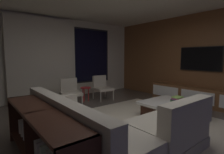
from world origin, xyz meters
TOP-DOWN VIEW (x-y plane):
  - floor at (0.00, 0.00)m, footprint 9.20×9.20m
  - back_wall_with_window at (-0.06, 3.62)m, footprint 6.60×0.30m
  - media_wall at (3.06, 0.00)m, footprint 0.12×7.80m
  - area_rug at (0.35, -0.10)m, footprint 3.20×3.80m
  - sectional_couch at (-0.81, -0.09)m, footprint 1.98×2.50m
  - coffee_table at (1.21, 0.04)m, footprint 1.16×1.16m
  - book_stack_on_coffee_table at (1.37, 0.02)m, footprint 0.25×0.20m
  - accent_chair_near_window at (1.01, 2.54)m, footprint 0.59×0.60m
  - accent_chair_by_curtain at (-0.15, 2.48)m, footprint 0.63×0.64m
  - side_stool at (0.40, 2.56)m, footprint 0.32×0.32m
  - media_console at (2.77, 0.05)m, footprint 0.46×3.10m
  - mounted_tv at (2.95, 0.25)m, footprint 0.05×1.22m
  - console_table_behind_couch at (-1.72, 0.03)m, footprint 0.40×2.10m

SIDE VIEW (x-z plane):
  - floor at x=0.00m, z-range 0.00..0.00m
  - area_rug at x=0.35m, z-range 0.00..0.01m
  - coffee_table at x=1.21m, z-range 0.01..0.37m
  - media_console at x=2.77m, z-range -0.01..0.51m
  - sectional_couch at x=-0.81m, z-range -0.12..0.70m
  - side_stool at x=0.40m, z-range 0.14..0.60m
  - console_table_behind_couch at x=-1.72m, z-range 0.04..0.78m
  - book_stack_on_coffee_table at x=1.37m, z-range 0.36..0.48m
  - accent_chair_near_window at x=1.01m, z-range 0.04..0.82m
  - accent_chair_by_curtain at x=-0.15m, z-range 0.04..0.82m
  - back_wall_with_window at x=-0.06m, z-range -0.01..2.69m
  - media_wall at x=3.06m, z-range 0.00..2.70m
  - mounted_tv at x=2.95m, z-range 1.00..1.70m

